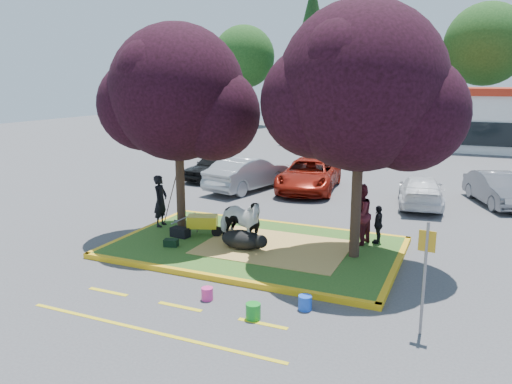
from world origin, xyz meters
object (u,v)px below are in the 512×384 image
at_px(wheelbarrow, 203,222).
at_px(car_silver, 248,173).
at_px(cow, 239,222).
at_px(bucket_green, 253,311).
at_px(handler, 161,201).
at_px(bucket_blue, 305,303).
at_px(sign_post, 425,267).
at_px(car_black, 215,166).
at_px(bucket_pink, 207,294).
at_px(calf, 242,240).

relative_size(wheelbarrow, car_silver, 0.35).
bearing_deg(cow, bucket_green, -135.50).
bearing_deg(car_silver, bucket_green, 128.00).
bearing_deg(handler, bucket_blue, -129.00).
distance_m(sign_post, car_black, 16.77).
bearing_deg(bucket_blue, handler, 149.01).
bearing_deg(sign_post, car_black, 139.24).
bearing_deg(car_silver, cow, 125.80).
bearing_deg(wheelbarrow, sign_post, -48.86).
distance_m(handler, bucket_blue, 7.39).
xyz_separation_m(handler, bucket_green, (5.43, -4.64, -0.84)).
bearing_deg(car_silver, car_black, -18.70).
bearing_deg(bucket_blue, bucket_green, -135.31).
bearing_deg(bucket_green, cow, 119.41).
bearing_deg(bucket_pink, car_black, 117.40).
relative_size(bucket_blue, car_black, 0.08).
relative_size(handler, bucket_pink, 5.90).
relative_size(bucket_green, bucket_blue, 1.07).
bearing_deg(wheelbarrow, bucket_pink, -80.98).
bearing_deg(bucket_blue, car_black, 125.60).
relative_size(handler, sign_post, 0.75).
height_order(sign_post, bucket_pink, sign_post).
xyz_separation_m(car_black, car_silver, (2.54, -1.57, 0.10)).
xyz_separation_m(calf, wheelbarrow, (-1.70, 0.71, 0.16)).
bearing_deg(calf, bucket_pink, -95.38).
distance_m(cow, calf, 0.51).
bearing_deg(cow, car_silver, 37.88).
xyz_separation_m(handler, bucket_pink, (4.08, -4.20, -0.87)).
bearing_deg(car_black, wheelbarrow, -54.23).
distance_m(handler, car_black, 8.89).
bearing_deg(car_black, car_silver, -21.83).
relative_size(cow, car_black, 0.45).
relative_size(bucket_pink, car_silver, 0.06).
bearing_deg(wheelbarrow, car_black, 94.21).
height_order(bucket_pink, car_silver, car_silver).
height_order(cow, sign_post, sign_post).
distance_m(bucket_green, car_silver, 12.80).
bearing_deg(wheelbarrow, bucket_blue, -59.10).
relative_size(handler, bucket_green, 5.03).
xyz_separation_m(calf, handler, (-3.49, 1.04, 0.59)).
height_order(cow, bucket_pink, cow).
bearing_deg(bucket_pink, cow, 102.78).
relative_size(sign_post, bucket_green, 6.72).
bearing_deg(cow, bucket_pink, -152.13).
height_order(bucket_green, car_black, car_black).
distance_m(sign_post, car_silver, 13.92).
distance_m(calf, car_black, 11.29).
relative_size(sign_post, car_silver, 0.50).
relative_size(sign_post, bucket_blue, 7.18).
distance_m(cow, car_black, 11.12).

